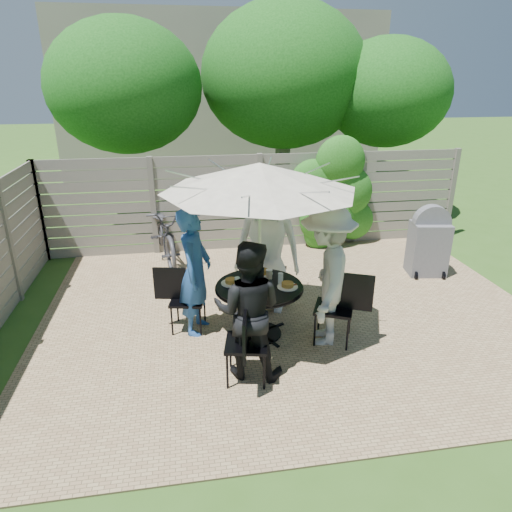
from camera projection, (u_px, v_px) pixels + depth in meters
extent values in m
plane|color=#31561B|center=(296.00, 322.00, 6.35)|extent=(60.00, 60.00, 0.00)
cube|color=tan|center=(288.00, 304.00, 6.81)|extent=(7.00, 6.00, 0.02)
cube|color=gray|center=(259.00, 202.00, 8.76)|extent=(8.00, 0.10, 1.85)
ellipsoid|color=#1E5814|center=(332.00, 202.00, 8.85)|extent=(1.20, 0.70, 1.80)
cube|color=gray|center=(217.00, 96.00, 16.44)|extent=(10.00, 6.00, 5.00)
ellipsoid|color=#114610|center=(125.00, 87.00, 9.46)|extent=(3.20, 3.20, 2.72)
ellipsoid|color=#114610|center=(284.00, 76.00, 10.37)|extent=(3.80, 3.80, 3.23)
ellipsoid|color=#114610|center=(387.00, 93.00, 10.19)|extent=(2.80, 2.80, 2.38)
cylinder|color=black|center=(259.00, 286.00, 5.77)|extent=(1.39, 1.39, 0.03)
cylinder|color=black|center=(259.00, 311.00, 5.90)|extent=(0.08, 0.08, 0.71)
cylinder|color=black|center=(259.00, 333.00, 6.02)|extent=(0.59, 0.59, 0.04)
cylinder|color=silver|center=(259.00, 260.00, 5.63)|extent=(0.04, 0.04, 2.15)
cone|color=beige|center=(259.00, 177.00, 5.25)|extent=(2.95, 2.95, 0.33)
cube|color=black|center=(268.00, 272.00, 6.72)|extent=(0.62, 0.62, 0.04)
cube|color=black|center=(271.00, 250.00, 6.84)|extent=(0.20, 0.46, 0.49)
imported|color=white|center=(268.00, 246.00, 6.44)|extent=(1.07, 0.86, 1.89)
cube|color=black|center=(188.00, 300.00, 6.00)|extent=(0.51, 0.51, 0.03)
cube|color=black|center=(170.00, 283.00, 5.92)|extent=(0.43, 0.11, 0.44)
imported|color=#224D94|center=(195.00, 272.00, 5.83)|extent=(0.58, 0.72, 1.70)
cube|color=black|center=(246.00, 343.00, 4.98)|extent=(0.54, 0.54, 0.04)
cube|color=black|center=(245.00, 334.00, 4.68)|extent=(0.12, 0.46, 0.47)
imported|color=black|center=(248.00, 311.00, 4.97)|extent=(0.93, 0.82, 1.61)
cube|color=black|center=(334.00, 308.00, 5.72)|extent=(0.61, 0.61, 0.04)
cube|color=black|center=(354.00, 292.00, 5.57)|extent=(0.44, 0.22, 0.48)
imported|color=#B8B6B3|center=(326.00, 276.00, 5.58)|extent=(1.01, 1.33, 1.82)
cylinder|color=white|center=(263.00, 274.00, 6.09)|extent=(0.26, 0.26, 0.01)
cylinder|color=#BE8F37|center=(263.00, 271.00, 6.08)|extent=(0.15, 0.15, 0.05)
cylinder|color=white|center=(231.00, 283.00, 5.81)|extent=(0.26, 0.26, 0.01)
cylinder|color=#BE8F37|center=(231.00, 281.00, 5.80)|extent=(0.15, 0.15, 0.05)
cylinder|color=white|center=(255.00, 298.00, 5.43)|extent=(0.26, 0.26, 0.01)
cylinder|color=#BE8F37|center=(255.00, 295.00, 5.42)|extent=(0.15, 0.15, 0.05)
cylinder|color=white|center=(288.00, 287.00, 5.71)|extent=(0.26, 0.26, 0.01)
cylinder|color=#BE8F37|center=(288.00, 284.00, 5.70)|extent=(0.15, 0.15, 0.05)
cylinder|color=silver|center=(237.00, 283.00, 5.68)|extent=(0.07, 0.07, 0.14)
cylinder|color=silver|center=(265.00, 290.00, 5.48)|extent=(0.07, 0.07, 0.14)
cylinder|color=silver|center=(281.00, 278.00, 5.80)|extent=(0.07, 0.07, 0.14)
cylinder|color=#59280C|center=(255.00, 278.00, 5.79)|extent=(0.09, 0.09, 0.16)
cylinder|color=#C6B293|center=(269.00, 275.00, 5.93)|extent=(0.08, 0.08, 0.12)
imported|color=#333338|center=(165.00, 233.00, 8.27)|extent=(1.08, 2.13, 1.07)
cube|color=slate|center=(428.00, 249.00, 7.70)|extent=(0.67, 0.55, 0.92)
cylinder|color=slate|center=(432.00, 223.00, 7.53)|extent=(0.63, 0.28, 0.61)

